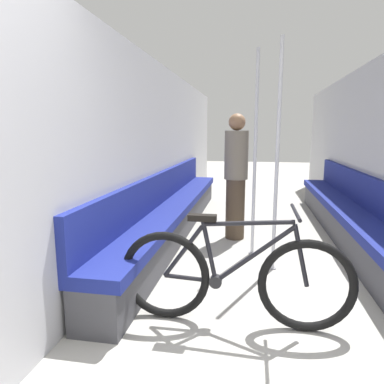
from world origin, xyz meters
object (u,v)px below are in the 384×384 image
at_px(grab_pole_far, 255,158).
at_px(passenger_standing, 236,176).
at_px(bicycle, 233,278).
at_px(grab_pole_near, 277,162).
at_px(bench_seat_row_right, 352,220).
at_px(bench_seat_row_left, 174,212).

xyz_separation_m(grab_pole_far, passenger_standing, (-0.23, 0.55, -0.27)).
bearing_deg(bicycle, grab_pole_far, 82.87).
bearing_deg(bicycle, grab_pole_near, 70.49).
relative_size(bicycle, passenger_standing, 1.05).
bearing_deg(bench_seat_row_right, grab_pole_near, -134.16).
distance_m(bench_seat_row_left, grab_pole_far, 1.47).
height_order(bench_seat_row_right, passenger_standing, passenger_standing).
height_order(bench_seat_row_right, grab_pole_near, grab_pole_near).
distance_m(bench_seat_row_left, bench_seat_row_right, 2.28).
bearing_deg(bicycle, passenger_standing, 90.64).
relative_size(bench_seat_row_right, bicycle, 3.01).
height_order(bench_seat_row_left, grab_pole_far, grab_pole_far).
height_order(grab_pole_near, passenger_standing, grab_pole_near).
xyz_separation_m(bench_seat_row_left, passenger_standing, (0.83, -0.07, 0.54)).
height_order(bench_seat_row_left, bench_seat_row_right, same).
xyz_separation_m(bench_seat_row_left, grab_pole_near, (1.27, -1.04, 0.80)).
distance_m(bicycle, grab_pole_near, 1.36).
bearing_deg(bench_seat_row_left, grab_pole_far, -30.36).
relative_size(grab_pole_far, passenger_standing, 1.40).
bearing_deg(grab_pole_far, bench_seat_row_left, 149.64).
bearing_deg(grab_pole_far, passenger_standing, 112.75).
distance_m(bench_seat_row_left, passenger_standing, 0.99).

